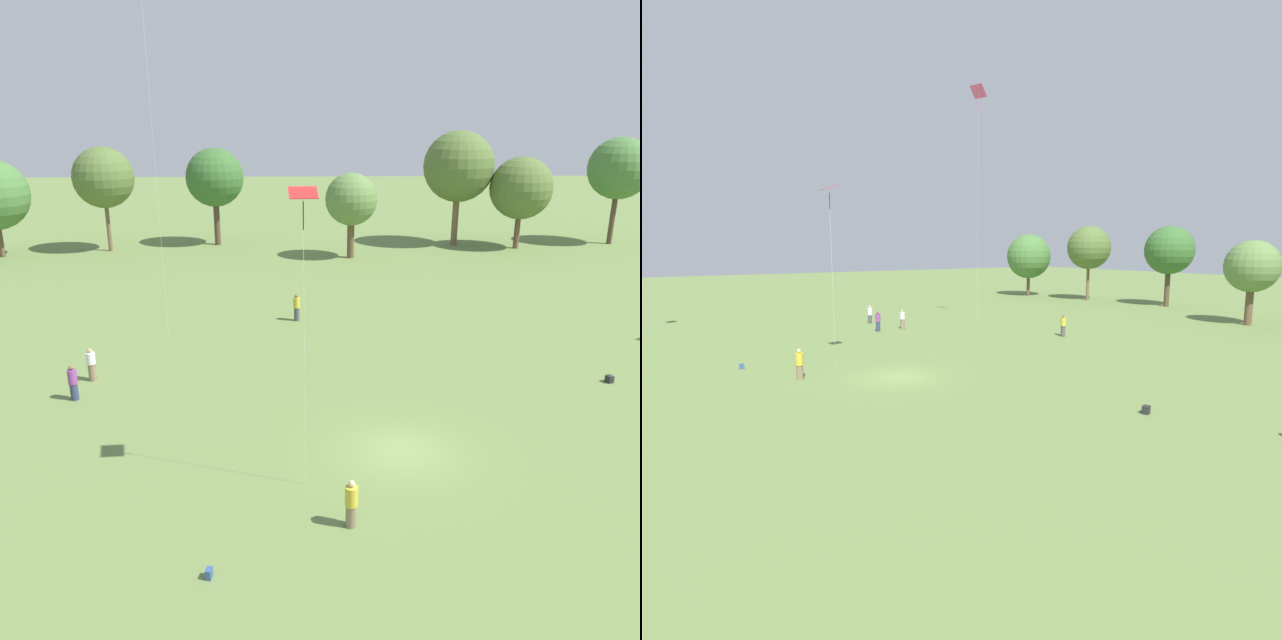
{
  "view_description": "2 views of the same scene",
  "coord_description": "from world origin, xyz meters",
  "views": [
    {
      "loc": [
        -4.17,
        -22.77,
        13.35
      ],
      "look_at": [
        -3.28,
        4.03,
        4.46
      ],
      "focal_mm": 35.0,
      "sensor_mm": 36.0,
      "label": 1
    },
    {
      "loc": [
        25.6,
        -12.14,
        7.47
      ],
      "look_at": [
        -3.71,
        6.87,
        2.34
      ],
      "focal_mm": 28.0,
      "sensor_mm": 36.0,
      "label": 2
    }
  ],
  "objects": [
    {
      "name": "person_2",
      "position": [
        -20.15,
        6.71,
        0.86
      ],
      "size": [
        0.64,
        0.64,
        1.76
      ],
      "rotation": [
        0.0,
        0.0,
        5.52
      ],
      "color": "#4C4C51",
      "rests_on": "ground_plane"
    },
    {
      "name": "picnic_bag_0",
      "position": [
        11.95,
        6.63,
        0.19
      ],
      "size": [
        0.4,
        0.43,
        0.37
      ],
      "rotation": [
        0.0,
        0.0,
        1.91
      ],
      "color": "#262628",
      "rests_on": "ground_plane"
    },
    {
      "name": "picnic_bag_1",
      "position": [
        -7.02,
        -7.23,
        0.16
      ],
      "size": [
        0.22,
        0.3,
        0.33
      ],
      "rotation": [
        0.0,
        0.0,
        1.4
      ],
      "color": "#33518C",
      "rests_on": "ground_plane"
    },
    {
      "name": "person_3",
      "position": [
        -15.28,
        5.45,
        0.89
      ],
      "size": [
        0.63,
        0.63,
        1.81
      ],
      "rotation": [
        0.0,
        0.0,
        5.64
      ],
      "color": "#333D5B",
      "rests_on": "ground_plane"
    },
    {
      "name": "tree_0",
      "position": [
        -33.3,
        38.23,
        6.02
      ],
      "size": [
        6.68,
        6.68,
        9.37
      ],
      "color": "brown",
      "rests_on": "ground_plane"
    },
    {
      "name": "ground_plane",
      "position": [
        0.0,
        0.0,
        0.0
      ],
      "size": [
        240.0,
        240.0,
        0.0
      ],
      "primitive_type": "plane",
      "color": "olive"
    },
    {
      "name": "person_5",
      "position": [
        -15.13,
        7.79,
        0.88
      ],
      "size": [
        0.58,
        0.58,
        1.79
      ],
      "rotation": [
        0.0,
        0.0,
        1.9
      ],
      "color": "#847056",
      "rests_on": "ground_plane"
    },
    {
      "name": "person_4",
      "position": [
        -4.42,
        17.45,
        0.91
      ],
      "size": [
        0.51,
        0.51,
        1.85
      ],
      "rotation": [
        0.0,
        0.0,
        0.2
      ],
      "color": "#4C4C51",
      "rests_on": "ground_plane"
    },
    {
      "name": "kite_3",
      "position": [
        -4.04,
        -2.28,
        10.53
      ],
      "size": [
        1.0,
        0.97,
        11.07
      ],
      "rotation": [
        0.0,
        0.0,
        5.56
      ],
      "color": "red",
      "rests_on": "ground_plane"
    },
    {
      "name": "tree_3",
      "position": [
        0.77,
        36.77,
        5.6
      ],
      "size": [
        4.96,
        4.96,
        8.13
      ],
      "color": "brown",
      "rests_on": "ground_plane"
    },
    {
      "name": "tree_2",
      "position": [
        -12.93,
        43.67,
        7.02
      ],
      "size": [
        6.0,
        6.0,
        10.07
      ],
      "color": "brown",
      "rests_on": "ground_plane"
    },
    {
      "name": "tree_1",
      "position": [
        -23.52,
        40.78,
        7.35
      ],
      "size": [
        5.98,
        5.98,
        10.36
      ],
      "color": "brown",
      "rests_on": "ground_plane"
    },
    {
      "name": "person_1",
      "position": [
        -2.52,
        -4.87,
        0.88
      ],
      "size": [
        0.53,
        0.53,
        1.78
      ],
      "rotation": [
        0.0,
        0.0,
        4.5
      ],
      "color": "#847056",
      "rests_on": "ground_plane"
    },
    {
      "name": "kite_2",
      "position": [
        -12.43,
        14.24,
        20.25
      ],
      "size": [
        1.52,
        1.31,
        21.49
      ],
      "rotation": [
        0.0,
        0.0,
        2.72
      ],
      "color": "#E54C99",
      "rests_on": "ground_plane"
    }
  ]
}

